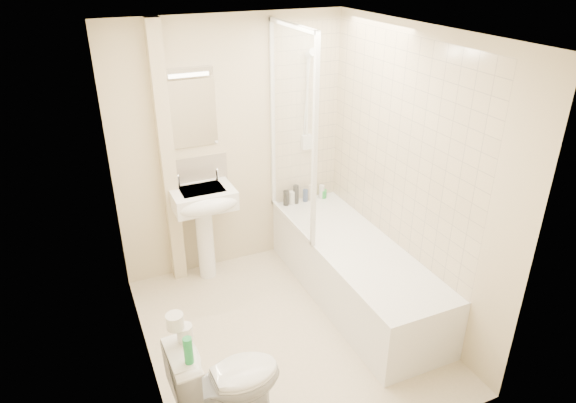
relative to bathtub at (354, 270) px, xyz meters
name	(u,v)px	position (x,y,z in m)	size (l,w,h in m)	color
floor	(287,332)	(-0.75, -0.20, -0.29)	(2.50, 2.50, 0.00)	beige
wall_back	(232,149)	(-0.75, 1.05, 0.91)	(2.20, 0.02, 2.40)	beige
wall_left	(133,234)	(-1.85, -0.20, 0.91)	(0.02, 2.50, 2.40)	beige
wall_right	(411,179)	(0.35, -0.20, 0.91)	(0.02, 2.50, 2.40)	beige
ceiling	(286,33)	(-0.75, -0.20, 2.11)	(2.20, 2.50, 0.02)	white
tile_back	(306,116)	(0.00, 1.04, 1.14)	(0.70, 0.01, 1.75)	beige
tile_right	(398,145)	(0.34, 0.00, 1.14)	(0.01, 2.10, 1.75)	beige
pipe_boxing	(167,161)	(-1.37, 0.99, 0.91)	(0.12, 0.12, 2.40)	beige
splashback	(196,172)	(-1.12, 1.04, 0.74)	(0.60, 0.01, 0.30)	beige
mirror	(191,114)	(-1.12, 1.04, 1.29)	(0.46, 0.01, 0.60)	white
strip_light	(187,72)	(-1.12, 1.02, 1.66)	(0.42, 0.07, 0.07)	silver
bathtub	(354,270)	(0.00, 0.00, 0.00)	(0.70, 2.10, 0.55)	white
shower_screen	(292,132)	(-0.35, 0.60, 1.16)	(0.04, 0.92, 1.80)	white
shower_fixture	(308,105)	(0.00, 0.99, 1.26)	(0.10, 0.16, 0.99)	white
pedestal_sink	(204,209)	(-1.12, 0.81, 0.46)	(0.56, 0.50, 1.07)	white
bottle_black_a	(286,198)	(-0.24, 0.96, 0.34)	(0.06, 0.06, 0.16)	black
bottle_white_a	(292,198)	(-0.18, 0.96, 0.33)	(0.06, 0.06, 0.14)	silver
bottle_black_b	(296,194)	(-0.14, 0.96, 0.36)	(0.06, 0.06, 0.19)	black
bottle_blue	(305,195)	(-0.03, 0.96, 0.32)	(0.05, 0.05, 0.13)	navy
bottle_cream	(311,192)	(0.03, 0.96, 0.35)	(0.05, 0.05, 0.17)	beige
bottle_white_b	(322,192)	(0.16, 0.96, 0.33)	(0.06, 0.06, 0.14)	silver
bottle_green	(323,194)	(0.18, 0.96, 0.30)	(0.07, 0.07, 0.09)	green
toilet	(227,382)	(-1.47, -0.87, 0.07)	(0.73, 0.43, 0.73)	white
toilet_roll_lower	(185,333)	(-1.69, -0.80, 0.49)	(0.10, 0.10, 0.11)	white
toilet_roll_upper	(175,321)	(-1.74, -0.79, 0.59)	(0.11, 0.11, 0.10)	white
green_bottle	(188,350)	(-1.71, -0.99, 0.52)	(0.05, 0.05, 0.17)	green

